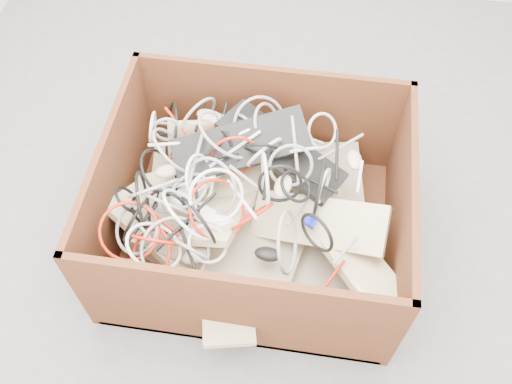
# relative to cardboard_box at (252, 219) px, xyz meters

# --- Properties ---
(ground) EXTENTS (3.00, 3.00, 0.00)m
(ground) POSITION_rel_cardboard_box_xyz_m (-0.08, 0.20, -0.14)
(ground) COLOR #58585B
(ground) RESTS_ON ground
(cardboard_box) EXTENTS (1.08, 0.90, 0.52)m
(cardboard_box) POSITION_rel_cardboard_box_xyz_m (0.00, 0.00, 0.00)
(cardboard_box) COLOR #412210
(cardboard_box) RESTS_ON ground
(keyboard_pile) EXTENTS (1.13, 0.92, 0.38)m
(keyboard_pile) POSITION_rel_cardboard_box_xyz_m (0.01, 0.00, 0.13)
(keyboard_pile) COLOR beige
(keyboard_pile) RESTS_ON cardboard_box
(mice_scatter) EXTENTS (0.77, 0.63, 0.21)m
(mice_scatter) POSITION_rel_cardboard_box_xyz_m (-0.02, -0.00, 0.21)
(mice_scatter) COLOR beige
(mice_scatter) RESTS_ON keyboard_pile
(power_strip_left) EXTENTS (0.24, 0.28, 0.13)m
(power_strip_left) POSITION_rel_cardboard_box_xyz_m (-0.15, 0.06, 0.21)
(power_strip_left) COLOR white
(power_strip_left) RESTS_ON keyboard_pile
(power_strip_right) EXTENTS (0.25, 0.13, 0.08)m
(power_strip_right) POSITION_rel_cardboard_box_xyz_m (-0.14, -0.13, 0.20)
(power_strip_right) COLOR white
(power_strip_right) RESTS_ON keyboard_pile
(vga_plug) EXTENTS (0.06, 0.06, 0.03)m
(vga_plug) POSITION_rel_cardboard_box_xyz_m (0.22, -0.10, 0.20)
(vga_plug) COLOR #0B14B0
(vga_plug) RESTS_ON keyboard_pile
(cable_tangle) EXTENTS (0.94, 0.86, 0.44)m
(cable_tangle) POSITION_rel_cardboard_box_xyz_m (-0.15, -0.03, 0.24)
(cable_tangle) COLOR gray
(cable_tangle) RESTS_ON keyboard_pile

